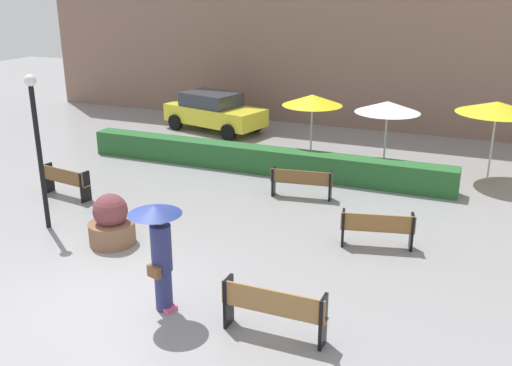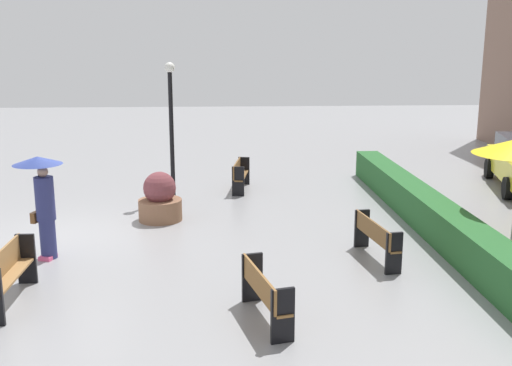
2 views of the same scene
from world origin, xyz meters
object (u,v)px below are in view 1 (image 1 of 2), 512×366
(bench_far_right, at_px, (377,227))
(patio_umbrella_white, at_px, (388,107))
(pedestrian_with_umbrella, at_px, (159,243))
(planter_pot, at_px, (111,223))
(lamp_post, at_px, (37,136))
(patio_umbrella_yellow, at_px, (312,100))
(bench_near_right, at_px, (273,308))
(parked_car, at_px, (214,111))
(bench_back_row, at_px, (301,181))
(patio_umbrella_yellow_far, at_px, (497,108))
(bench_far_left, at_px, (65,180))

(bench_far_right, relative_size, patio_umbrella_white, 0.74)
(pedestrian_with_umbrella, relative_size, planter_pot, 1.72)
(lamp_post, relative_size, patio_umbrella_yellow, 1.62)
(bench_near_right, xyz_separation_m, lamp_post, (-6.88, 2.24, 1.78))
(lamp_post, height_order, parked_car, lamp_post)
(bench_near_right, xyz_separation_m, planter_pot, (-4.82, 2.07, -0.04))
(bench_far_right, relative_size, bench_back_row, 0.95)
(bench_back_row, bearing_deg, planter_pot, -124.06)
(patio_umbrella_yellow, xyz_separation_m, patio_umbrella_yellow_far, (5.59, 0.47, 0.11))
(bench_far_right, relative_size, pedestrian_with_umbrella, 0.80)
(bench_near_right, xyz_separation_m, bench_far_left, (-7.91, 4.15, -0.05))
(bench_back_row, bearing_deg, bench_far_left, -157.86)
(planter_pot, distance_m, patio_umbrella_white, 9.42)
(bench_far_right, bearing_deg, bench_back_row, 137.16)
(bench_far_right, distance_m, bench_near_right, 4.33)
(bench_far_right, relative_size, patio_umbrella_yellow, 0.72)
(bench_back_row, height_order, patio_umbrella_yellow_far, patio_umbrella_yellow_far)
(bench_far_right, bearing_deg, planter_pot, -159.37)
(bench_far_right, distance_m, pedestrian_with_umbrella, 5.32)
(bench_far_left, height_order, parked_car, parked_car)
(bench_near_right, relative_size, pedestrian_with_umbrella, 0.88)
(bench_far_left, bearing_deg, bench_near_right, -27.65)
(bench_near_right, height_order, patio_umbrella_yellow, patio_umbrella_yellow)
(patio_umbrella_yellow, xyz_separation_m, patio_umbrella_white, (2.43, 0.12, -0.06))
(bench_near_right, distance_m, bench_back_row, 6.89)
(bench_back_row, bearing_deg, patio_umbrella_yellow_far, 37.30)
(bench_near_right, relative_size, parked_car, 0.41)
(planter_pot, bearing_deg, patio_umbrella_yellow, 73.14)
(patio_umbrella_white, bearing_deg, patio_umbrella_yellow_far, 6.29)
(bench_far_left, distance_m, bench_back_row, 6.70)
(pedestrian_with_umbrella, bearing_deg, bench_near_right, -0.36)
(pedestrian_with_umbrella, relative_size, lamp_post, 0.55)
(planter_pot, distance_m, parked_car, 11.13)
(bench_back_row, xyz_separation_m, pedestrian_with_umbrella, (-0.50, -6.66, 0.86))
(bench_back_row, height_order, planter_pot, planter_pot)
(bench_far_right, distance_m, bench_far_left, 8.84)
(bench_far_right, relative_size, patio_umbrella_yellow_far, 0.69)
(pedestrian_with_umbrella, xyz_separation_m, parked_car, (-5.34, 12.84, -0.54))
(bench_far_right, bearing_deg, parked_car, 134.49)
(bench_far_right, distance_m, patio_umbrella_yellow, 6.80)
(bench_far_left, xyz_separation_m, lamp_post, (1.03, -1.91, 1.83))
(bench_back_row, relative_size, patio_umbrella_yellow, 0.75)
(bench_back_row, xyz_separation_m, parked_car, (-5.84, 6.18, 0.32))
(bench_far_left, distance_m, lamp_post, 2.84)
(patio_umbrella_yellow, bearing_deg, bench_far_left, -133.55)
(bench_back_row, relative_size, lamp_post, 0.47)
(bench_near_right, height_order, bench_back_row, bench_near_right)
(bench_back_row, relative_size, patio_umbrella_yellow_far, 0.72)
(patio_umbrella_yellow, bearing_deg, patio_umbrella_white, 2.90)
(bench_far_right, height_order, patio_umbrella_white, patio_umbrella_white)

